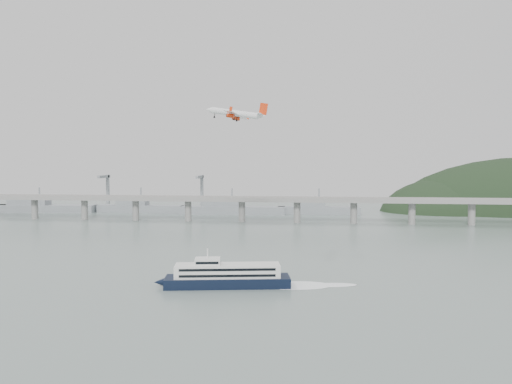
# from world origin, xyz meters

# --- Properties ---
(ground) EXTENTS (900.00, 900.00, 0.00)m
(ground) POSITION_xyz_m (0.00, 0.00, 0.00)
(ground) COLOR slate
(ground) RESTS_ON ground
(bridge) EXTENTS (800.00, 22.00, 23.90)m
(bridge) POSITION_xyz_m (-1.15, 200.00, 17.65)
(bridge) COLOR gray
(bridge) RESTS_ON ground
(distant_fleet) EXTENTS (453.00, 60.90, 40.00)m
(distant_fleet) POSITION_xyz_m (-155.36, 265.08, 6.22)
(distant_fleet) COLOR gray
(distant_fleet) RESTS_ON ground
(ferry) EXTENTS (88.93, 26.13, 16.84)m
(ferry) POSITION_xyz_m (-1.98, -34.16, 4.57)
(ferry) COLOR black
(ferry) RESTS_ON ground
(airliner) EXTENTS (43.29, 39.53, 11.78)m
(airliner) POSITION_xyz_m (-16.27, 81.74, 86.23)
(airliner) COLOR white
(airliner) RESTS_ON ground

